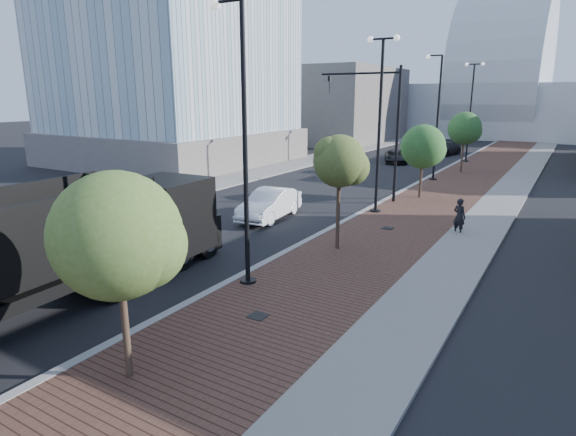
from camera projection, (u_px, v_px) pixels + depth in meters
The scene contains 23 objects.
sidewalk at pixel (487, 173), 39.80m from camera, with size 7.00×140.00×0.12m, color #4C2D23.
concrete_strip at pixel (522, 175), 38.44m from camera, with size 2.40×140.00×0.13m, color slate.
curb at pixel (444, 169), 41.55m from camera, with size 0.30×140.00×0.14m, color gray.
west_sidewalk at pixel (313, 159), 48.07m from camera, with size 4.00×140.00×0.12m, color slate.
dump_truck at pixel (97, 245), 15.63m from camera, with size 3.53×13.90×3.74m.
white_sedan at pixel (270, 204), 25.10m from camera, with size 1.65×4.72×1.55m, color white.
dark_car_mid at pixel (396, 156), 45.93m from camera, with size 2.03×4.41×1.22m, color black.
dark_car_far at pixel (446, 148), 51.94m from camera, with size 1.97×4.85×1.41m, color black.
pedestrian at pixel (459, 217), 22.17m from camera, with size 0.63×0.41×1.73m, color black.
streetlight_1 at pixel (242, 159), 15.39m from camera, with size 1.44×0.56×9.21m.
streetlight_2 at pixel (379, 125), 25.15m from camera, with size 1.72×0.56×9.28m.
streetlight_3 at pixel (436, 123), 35.27m from camera, with size 1.44×0.56×9.21m.
streetlight_4 at pixel (470, 112), 45.03m from camera, with size 1.72×0.56×9.28m.
traffic_mast at pixel (383, 119), 28.05m from camera, with size 5.09×0.20×8.00m.
tree_0 at pixel (119, 236), 10.09m from camera, with size 2.78×2.78×4.86m.
tree_1 at pixel (341, 162), 19.12m from camera, with size 2.21×2.13×4.85m.
tree_2 at pixel (424, 147), 29.18m from camera, with size 2.70×2.70×4.64m.
tree_3 at pixel (465, 128), 39.01m from camera, with size 2.69×2.69×5.05m.
tower_podium at pixel (176, 146), 46.60m from camera, with size 19.00×19.00×3.00m, color #635D59.
convention_center at pixel (502, 97), 78.33m from camera, with size 50.00×30.00×50.00m.
commercial_block_nw at pixel (337, 105), 66.91m from camera, with size 14.00×20.00×10.00m, color #5D5854.
utility_cover_1 at pixel (258, 316), 13.83m from camera, with size 0.50×0.50×0.02m, color black.
utility_cover_2 at pixel (388, 228), 22.94m from camera, with size 0.50×0.50×0.02m, color black.
Camera 1 is at (9.72, -2.39, 6.35)m, focal length 29.70 mm.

